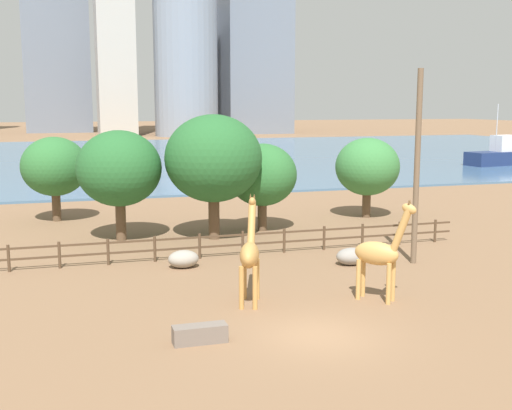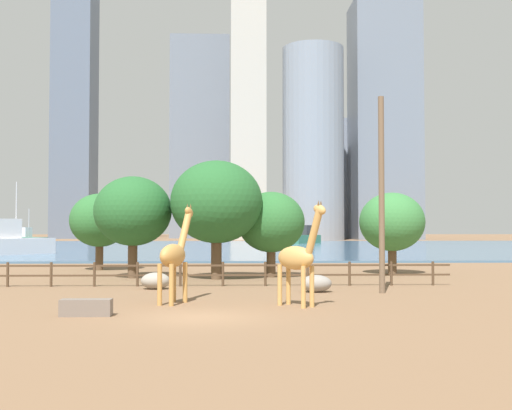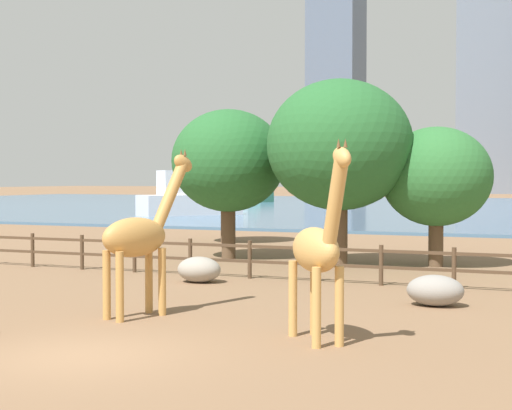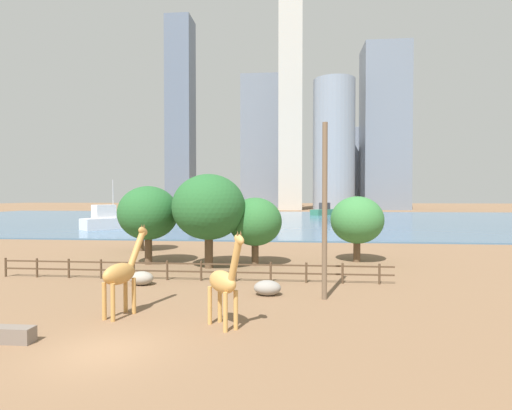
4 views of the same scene
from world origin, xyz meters
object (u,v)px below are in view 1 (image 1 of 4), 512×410
at_px(giraffe_tall, 380,253).
at_px(tree_left_large, 119,169).
at_px(boat_ferry, 499,155).
at_px(tree_center_broad, 367,167).
at_px(tree_right_small, 213,159).
at_px(feeding_trough, 200,334).
at_px(giraffe_companion, 250,254).
at_px(boat_barge, 191,139).
at_px(tree_right_tall, 55,167).
at_px(utility_pole, 417,168).
at_px(boulder_by_pole, 351,256).
at_px(tree_left_small, 262,175).
at_px(boulder_near_fence, 183,259).

bearing_deg(giraffe_tall, tree_left_large, 168.95).
bearing_deg(boat_ferry, tree_center_broad, 32.44).
bearing_deg(tree_right_small, feeding_trough, -104.75).
xyz_separation_m(giraffe_companion, boat_barge, (16.03, 93.64, -0.63)).
distance_m(giraffe_tall, tree_right_tall, 25.65).
relative_size(giraffe_tall, utility_pole, 0.44).
bearing_deg(tree_right_small, tree_left_large, 167.22).
bearing_deg(tree_center_broad, tree_right_tall, 167.10).
xyz_separation_m(boulder_by_pole, feeding_trough, (-9.27, -8.08, -0.12)).
bearing_deg(boat_barge, tree_center_broad, 37.36).
height_order(feeding_trough, boat_barge, boat_barge).
bearing_deg(boat_ferry, boulder_by_pole, 37.07).
relative_size(boulder_by_pole, tree_left_small, 0.28).
distance_m(utility_pole, boat_ferry, 55.02).
bearing_deg(boulder_near_fence, boulder_by_pole, -12.86).
bearing_deg(boat_barge, tree_left_large, 25.50).
xyz_separation_m(utility_pole, boat_barge, (6.44, 89.80, -3.39)).
distance_m(boulder_near_fence, tree_left_small, 10.45).
height_order(tree_left_large, tree_right_tall, tree_left_large).
xyz_separation_m(feeding_trough, tree_right_small, (4.23, 16.05, 4.39)).
height_order(utility_pole, boat_barge, utility_pole).
distance_m(giraffe_companion, utility_pole, 10.69).
height_order(giraffe_tall, tree_left_large, tree_left_large).
distance_m(giraffe_tall, boulder_by_pole, 6.02).
bearing_deg(tree_left_large, tree_right_tall, 115.53).
relative_size(tree_left_small, tree_right_small, 0.75).
bearing_deg(boat_ferry, tree_left_large, 23.54).
distance_m(tree_center_broad, tree_left_small, 8.74).
distance_m(giraffe_tall, utility_pole, 7.38).
relative_size(tree_right_small, boat_barge, 0.93).
height_order(tree_right_tall, tree_left_small, tree_right_tall).
relative_size(tree_center_broad, boat_ferry, 0.62).
relative_size(giraffe_companion, boat_ferry, 0.47).
bearing_deg(boulder_by_pole, giraffe_tall, -104.46).
relative_size(boulder_by_pole, boat_barge, 0.20).
relative_size(tree_center_broad, tree_left_small, 1.02).
bearing_deg(boulder_by_pole, utility_pole, -10.30).
distance_m(boulder_near_fence, tree_left_large, 8.54).
height_order(giraffe_tall, boat_barge, giraffe_tall).
height_order(tree_left_small, tree_right_small, tree_right_small).
bearing_deg(tree_right_tall, tree_left_large, -64.47).
bearing_deg(tree_left_large, boulder_near_fence, -72.61).
relative_size(boulder_by_pole, tree_left_large, 0.24).
height_order(giraffe_companion, boulder_near_fence, giraffe_companion).
distance_m(giraffe_tall, tree_left_large, 17.38).
distance_m(tree_left_large, tree_center_broad, 17.31).
height_order(boulder_near_fence, tree_right_tall, tree_right_tall).
distance_m(giraffe_companion, boulder_near_fence, 6.61).
bearing_deg(boulder_near_fence, tree_left_small, 50.32).
height_order(boulder_by_pole, tree_right_small, tree_right_small).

